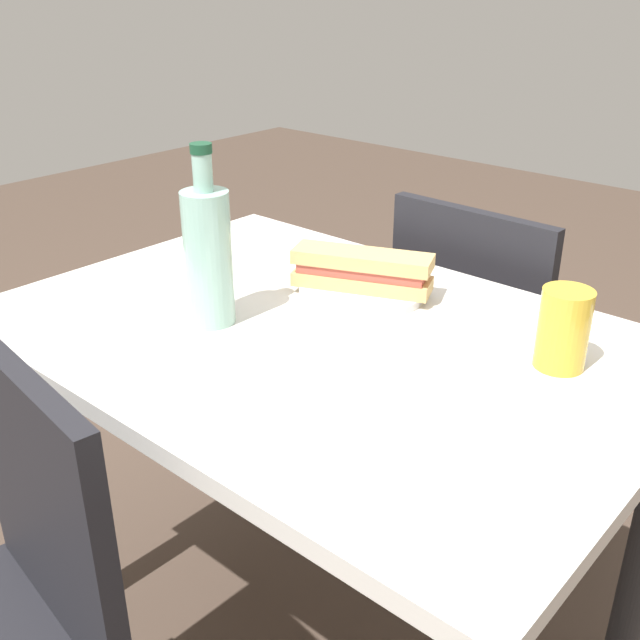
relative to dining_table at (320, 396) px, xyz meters
name	(u,v)px	position (x,y,z in m)	size (l,w,h in m)	color
dining_table	(320,396)	(0.00, 0.00, 0.00)	(1.09, 0.75, 0.75)	silver
chair_far	(482,352)	(0.00, 0.57, -0.14)	(0.41, 0.41, 0.85)	black
plate_near	(361,291)	(-0.04, 0.16, 0.13)	(0.23, 0.23, 0.01)	white
baguette_sandwich_near	(362,270)	(-0.04, 0.16, 0.17)	(0.26, 0.16, 0.07)	tan
knife_near	(363,275)	(-0.07, 0.21, 0.14)	(0.17, 0.07, 0.01)	silver
water_bottle	(208,254)	(-0.16, -0.09, 0.25)	(0.08, 0.08, 0.30)	#99C6B7
beer_glass	(563,329)	(0.35, 0.15, 0.19)	(0.08, 0.08, 0.12)	gold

